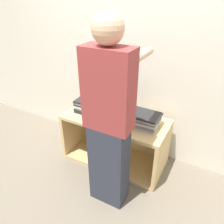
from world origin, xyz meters
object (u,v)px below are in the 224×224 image
Objects in this scene: laptop_stack_right at (144,120)px; person at (109,123)px; laptop_open at (118,112)px; laptop_stack_left at (90,106)px.

person is (-0.13, -0.52, 0.21)m from laptop_stack_right.
person is at bearing -70.13° from laptop_open.
laptop_stack_left is 0.78m from person.
laptop_open is 0.66m from person.
laptop_stack_left is 0.98× the size of laptop_stack_right.
person reaches higher than laptop_open.
laptop_open is 0.19× the size of person.
person reaches higher than laptop_stack_right.
laptop_stack_right is at bearing -0.11° from laptop_stack_left.
laptop_open is 1.00× the size of laptop_stack_right.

